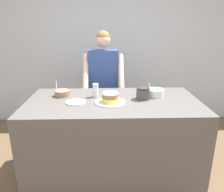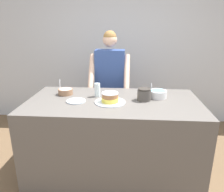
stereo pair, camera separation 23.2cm
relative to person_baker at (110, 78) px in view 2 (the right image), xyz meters
name	(u,v)px [view 2 (the right image)]	position (x,y,z in m)	size (l,w,h in m)	color
wall_back	(120,50)	(0.11, 0.84, 0.31)	(10.00, 0.05, 2.60)	silver
counter	(113,139)	(0.11, -0.83, -0.52)	(1.89, 0.98, 0.95)	#5B5651
person_baker	(110,78)	(0.00, 0.00, 0.00)	(0.56, 0.47, 1.66)	#2D2D38
cake	(110,99)	(0.08, -0.90, 0.00)	(0.33, 0.33, 0.11)	silver
frosting_bowl_blue	(158,94)	(0.60, -0.69, 0.00)	(0.20, 0.20, 0.16)	white
frosting_bowl_pink	(65,91)	(-0.47, -0.66, -0.01)	(0.17, 0.17, 0.18)	#936B4C
drinking_glass	(97,90)	(-0.08, -0.71, 0.03)	(0.07, 0.07, 0.16)	silver
ceramic_plate	(76,101)	(-0.29, -0.90, -0.04)	(0.21, 0.21, 0.01)	silver
stoneware_jar	(144,94)	(0.44, -0.80, 0.02)	(0.15, 0.15, 0.13)	#4C4742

